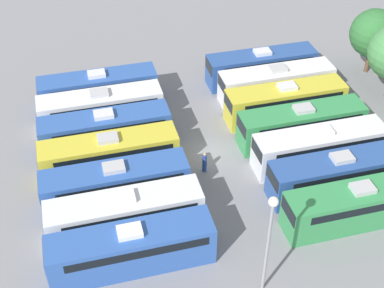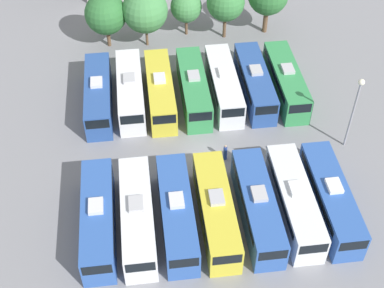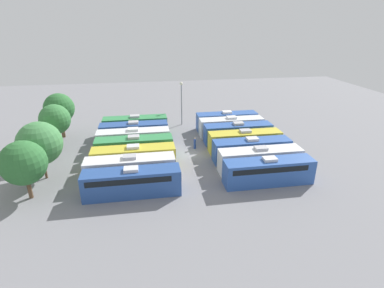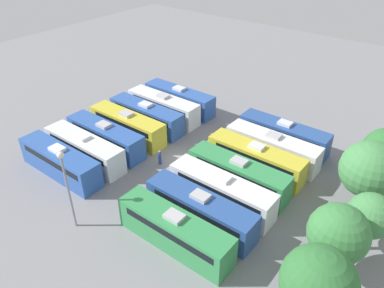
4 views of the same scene
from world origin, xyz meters
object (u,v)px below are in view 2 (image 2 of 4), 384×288
Objects in this scene: bus_9 at (160,90)px; light_pole at (356,102)px; bus_4 at (258,205)px; tree_2 at (186,7)px; bus_8 at (130,90)px; bus_13 at (286,80)px; bus_3 at (216,209)px; worker_person at (225,153)px; bus_10 at (194,87)px; bus_0 at (98,218)px; bus_5 at (294,200)px; bus_7 at (98,94)px; bus_11 at (224,84)px; tree_3 at (226,2)px; tree_1 at (145,10)px; bus_1 at (137,215)px; bus_6 at (331,197)px; bus_12 at (255,82)px; tree_0 at (106,14)px.

light_pole reaches higher than bus_9.
tree_2 is (-2.70, 29.16, 2.13)m from bus_4.
bus_8 is 1.00× the size of bus_13.
bus_3 is 16.76m from bus_9.
worker_person is (-1.51, 7.30, -0.83)m from bus_4.
bus_9 and bus_10 have the same top height.
bus_0 is 1.91× the size of tree_2.
bus_9 is (-10.18, 16.29, 0.00)m from bus_5.
bus_11 is (13.29, 0.02, 0.00)m from bus_7.
worker_person is 22.10m from tree_2.
bus_3 is at bearing -59.20° from bus_7.
tree_3 is (5.43, 27.93, 3.08)m from bus_3.
bus_10 is 3.27m from bus_11.
bus_4 is 1.55× the size of tree_3.
tree_2 is at bearing 19.32° from tree_1.
bus_1 is 1.00× the size of bus_7.
bus_6 is 1.91× the size of tree_2.
bus_1 is 11.23m from worker_person.
light_pole is (23.92, 7.37, 3.80)m from bus_0.
bus_12 is (3.24, 16.58, 0.00)m from bus_4.
bus_6 is at bearing -80.72° from tree_3.
tree_3 reaches higher than tree_0.
bus_1 is 1.00× the size of bus_13.
bus_11 is 6.74m from bus_13.
bus_3 is 1.00× the size of bus_11.
bus_3 is 1.55× the size of tree_3.
light_pole is 1.10× the size of tree_1.
bus_0 and bus_4 have the same top height.
bus_10 is at bearing -3.34° from bus_8.
bus_6 is at bearing -90.64° from bus_13.
tree_0 is (1.17, 27.46, 2.66)m from bus_0.
bus_12 is at bearing -44.80° from tree_1.
bus_6 is at bearing -62.70° from tree_1.
bus_9 is at bearing -86.15° from tree_1.
tree_0 reaches higher than bus_7.
tree_1 is at bearing 124.94° from bus_11.
bus_5 is 8.60m from worker_person.
bus_9 and bus_13 have the same top height.
light_pole is at bearing -39.84° from bus_11.
worker_person is (11.91, 6.93, -0.83)m from bus_0.
tree_0 is 4.61m from tree_1.
worker_person is 21.32m from tree_3.
worker_person is at bearing -62.37° from tree_0.
bus_9 is 12.82m from tree_0.
bus_9 is at bearing -108.48° from tree_2.
worker_person is 0.27× the size of tree_0.
bus_3 is 1.00× the size of bus_6.
bus_1 and bus_3 have the same top height.
bus_4 is at bearing -101.06° from bus_12.
bus_6 is at bearing -50.77° from bus_9.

